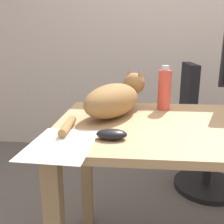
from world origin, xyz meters
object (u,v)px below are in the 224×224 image
(office_chair, at_px, (204,137))
(cat, at_px, (115,98))
(computer_mouse, at_px, (112,134))
(water_bottle, at_px, (164,89))

(office_chair, relative_size, cat, 1.73)
(cat, bearing_deg, computer_mouse, -87.65)
(office_chair, distance_m, computer_mouse, 1.19)
(computer_mouse, height_order, water_bottle, water_bottle)
(office_chair, distance_m, cat, 0.99)
(office_chair, relative_size, computer_mouse, 8.62)
(office_chair, distance_m, water_bottle, 0.79)
(cat, bearing_deg, water_bottle, 28.69)
(office_chair, xyz_separation_m, water_bottle, (-0.37, -0.53, 0.44))
(office_chair, height_order, cat, cat)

